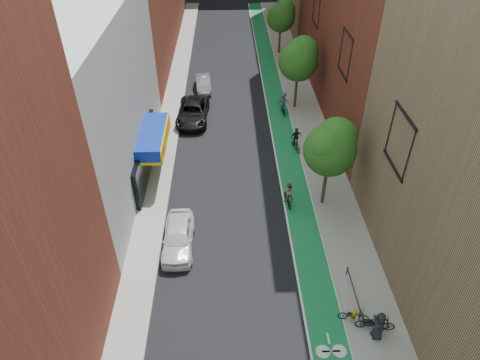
{
  "coord_description": "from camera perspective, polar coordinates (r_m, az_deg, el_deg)",
  "views": [
    {
      "loc": [
        -0.8,
        -12.26,
        19.14
      ],
      "look_at": [
        -0.02,
        10.89,
        1.5
      ],
      "focal_mm": 32.0,
      "sensor_mm": 36.0,
      "label": 1
    }
  ],
  "objects": [
    {
      "name": "parked_bike_mid",
      "position": [
        23.44,
        18.03,
        -17.61
      ],
      "size": [
        1.67,
        0.85,
        0.96
      ],
      "primitive_type": "imported",
      "rotation": [
        0.0,
        0.0,
        1.31
      ],
      "color": "black",
      "rests_on": "sidewalk_right"
    },
    {
      "name": "parked_car_black",
      "position": [
        38.99,
        -6.31,
        8.99
      ],
      "size": [
        2.9,
        5.86,
        1.6
      ],
      "primitive_type": "imported",
      "rotation": [
        0.0,
        0.0,
        -0.04
      ],
      "color": "black",
      "rests_on": "ground"
    },
    {
      "name": "bike_lane",
      "position": [
        43.05,
        4.76,
        10.77
      ],
      "size": [
        2.0,
        68.0,
        0.01
      ],
      "primitive_type": "cube",
      "color": "#157645",
      "rests_on": "ground"
    },
    {
      "name": "tree_far",
      "position": [
        52.77,
        5.53,
        21.02
      ],
      "size": [
        3.3,
        3.25,
        6.21
      ],
      "color": "#332619",
      "rests_on": "ground"
    },
    {
      "name": "parked_car_silver",
      "position": [
        44.64,
        -4.91,
        12.71
      ],
      "size": [
        1.76,
        4.17,
        1.34
      ],
      "primitive_type": "imported",
      "rotation": [
        0.0,
        0.0,
        0.09
      ],
      "color": "#96979E",
      "rests_on": "ground"
    },
    {
      "name": "fire_hydrant",
      "position": [
        23.48,
        14.91,
        -16.96
      ],
      "size": [
        0.26,
        0.26,
        0.74
      ],
      "color": "#C18D16",
      "rests_on": "sidewalk_right"
    },
    {
      "name": "pedestrian",
      "position": [
        22.84,
        18.03,
        -18.0
      ],
      "size": [
        0.61,
        0.88,
        1.72
      ],
      "primitive_type": "imported",
      "rotation": [
        0.0,
        0.0,
        -1.49
      ],
      "color": "black",
      "rests_on": "sidewalk_right"
    },
    {
      "name": "cyclist_lane_near",
      "position": [
        29.16,
        6.39,
        -1.99
      ],
      "size": [
        0.83,
        1.78,
        1.91
      ],
      "rotation": [
        0.0,
        0.0,
        3.28
      ],
      "color": "black",
      "rests_on": "ground"
    },
    {
      "name": "sidewalk_left",
      "position": [
        43.07,
        -8.82,
        10.56
      ],
      "size": [
        2.0,
        68.0,
        0.15
      ],
      "primitive_type": "cube",
      "color": "gray",
      "rests_on": "ground"
    },
    {
      "name": "cyclist_lane_mid",
      "position": [
        34.9,
        7.46,
        5.13
      ],
      "size": [
        1.0,
        1.65,
        1.94
      ],
      "rotation": [
        0.0,
        0.0,
        3.39
      ],
      "color": "black",
      "rests_on": "ground"
    },
    {
      "name": "parked_bike_far",
      "position": [
        23.38,
        17.22,
        -17.74
      ],
      "size": [
        1.74,
        0.82,
        0.88
      ],
      "primitive_type": "imported",
      "rotation": [
        0.0,
        0.0,
        1.43
      ],
      "color": "black",
      "rests_on": "sidewalk_right"
    },
    {
      "name": "parked_car_white",
      "position": [
        26.29,
        -8.26,
        -7.52
      ],
      "size": [
        1.85,
        4.56,
        1.55
      ],
      "primitive_type": "imported",
      "rotation": [
        0.0,
        0.0,
        0.0
      ],
      "color": "white",
      "rests_on": "ground"
    },
    {
      "name": "tree_mid",
      "position": [
        39.51,
        7.89,
        15.8
      ],
      "size": [
        3.55,
        3.53,
        6.74
      ],
      "color": "#332619",
      "rests_on": "ground"
    },
    {
      "name": "tree_near",
      "position": [
        27.35,
        12.04,
        4.4
      ],
      "size": [
        3.4,
        3.36,
        6.42
      ],
      "color": "#332619",
      "rests_on": "ground"
    },
    {
      "name": "sidewalk_right",
      "position": [
        43.37,
        8.1,
        10.83
      ],
      "size": [
        3.0,
        68.0,
        0.15
      ],
      "primitive_type": "cube",
      "color": "gray",
      "rests_on": "ground"
    },
    {
      "name": "cyclist_lane_far",
      "position": [
        40.06,
        5.75,
        10.0
      ],
      "size": [
        1.15,
        1.87,
        2.05
      ],
      "rotation": [
        0.0,
        0.0,
        3.22
      ],
      "color": "black",
      "rests_on": "ground"
    },
    {
      "name": "parked_bike_near",
      "position": [
        23.44,
        14.9,
        -17.02
      ],
      "size": [
        1.64,
        0.82,
        0.82
      ],
      "primitive_type": "imported",
      "rotation": [
        0.0,
        0.0,
        1.39
      ],
      "color": "black",
      "rests_on": "sidewalk_right"
    },
    {
      "name": "building_left_white",
      "position": [
        31.09,
        -21.2,
        9.7
      ],
      "size": [
        8.0,
        20.0,
        12.0
      ],
      "primitive_type": "cube",
      "color": "silver",
      "rests_on": "ground"
    },
    {
      "name": "ground",
      "position": [
        22.75,
        1.03,
        -20.02
      ],
      "size": [
        160.0,
        160.0,
        0.0
      ],
      "primitive_type": "plane",
      "color": "black",
      "rests_on": "ground"
    }
  ]
}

